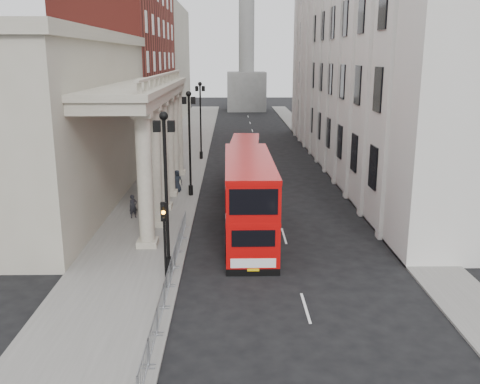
{
  "coord_description": "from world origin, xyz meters",
  "views": [
    {
      "loc": [
        2.64,
        -22.03,
        10.98
      ],
      "look_at": [
        3.23,
        10.78,
        2.68
      ],
      "focal_mm": 40.0,
      "sensor_mm": 36.0,
      "label": 1
    }
  ],
  "objects_px": {
    "lamp_post_mid": "(190,136)",
    "pedestrian_c": "(177,181)",
    "monument_column": "(247,32)",
    "pedestrian_b": "(145,200)",
    "lamp_post_north": "(201,115)",
    "bus_near": "(249,198)",
    "bus_far": "(245,164)",
    "traffic_light": "(164,229)",
    "pedestrian_a": "(133,206)",
    "lamp_post_south": "(166,182)"
  },
  "relations": [
    {
      "from": "bus_near",
      "to": "pedestrian_c",
      "type": "height_order",
      "value": "bus_near"
    },
    {
      "from": "pedestrian_c",
      "to": "traffic_light",
      "type": "bearing_deg",
      "value": -81.57
    },
    {
      "from": "pedestrian_c",
      "to": "lamp_post_north",
      "type": "bearing_deg",
      "value": 89.82
    },
    {
      "from": "bus_near",
      "to": "pedestrian_b",
      "type": "relative_size",
      "value": 6.42
    },
    {
      "from": "monument_column",
      "to": "lamp_post_mid",
      "type": "height_order",
      "value": "monument_column"
    },
    {
      "from": "pedestrian_a",
      "to": "pedestrian_c",
      "type": "height_order",
      "value": "pedestrian_c"
    },
    {
      "from": "bus_near",
      "to": "pedestrian_c",
      "type": "distance_m",
      "value": 13.08
    },
    {
      "from": "monument_column",
      "to": "lamp_post_north",
      "type": "xyz_separation_m",
      "value": [
        -6.6,
        -56.0,
        -11.07
      ]
    },
    {
      "from": "lamp_post_north",
      "to": "pedestrian_c",
      "type": "bearing_deg",
      "value": -94.69
    },
    {
      "from": "bus_far",
      "to": "pedestrian_a",
      "type": "bearing_deg",
      "value": -129.36
    },
    {
      "from": "bus_far",
      "to": "pedestrian_b",
      "type": "bearing_deg",
      "value": -131.32
    },
    {
      "from": "traffic_light",
      "to": "lamp_post_mid",
      "type": "bearing_deg",
      "value": 90.32
    },
    {
      "from": "monument_column",
      "to": "pedestrian_a",
      "type": "distance_m",
      "value": 80.32
    },
    {
      "from": "lamp_post_mid",
      "to": "lamp_post_north",
      "type": "height_order",
      "value": "same"
    },
    {
      "from": "monument_column",
      "to": "pedestrian_c",
      "type": "distance_m",
      "value": 72.8
    },
    {
      "from": "pedestrian_b",
      "to": "pedestrian_c",
      "type": "height_order",
      "value": "pedestrian_b"
    },
    {
      "from": "lamp_post_mid",
      "to": "traffic_light",
      "type": "relative_size",
      "value": 1.93
    },
    {
      "from": "bus_far",
      "to": "pedestrian_b",
      "type": "relative_size",
      "value": 5.34
    },
    {
      "from": "pedestrian_c",
      "to": "monument_column",
      "type": "bearing_deg",
      "value": 88.21
    },
    {
      "from": "pedestrian_b",
      "to": "pedestrian_c",
      "type": "relative_size",
      "value": 1.01
    },
    {
      "from": "traffic_light",
      "to": "pedestrian_a",
      "type": "xyz_separation_m",
      "value": [
        -3.64,
        11.78,
        -2.17
      ]
    },
    {
      "from": "lamp_post_south",
      "to": "bus_near",
      "type": "xyz_separation_m",
      "value": [
        4.34,
        5.45,
        -2.26
      ]
    },
    {
      "from": "traffic_light",
      "to": "lamp_post_south",
      "type": "bearing_deg",
      "value": 92.84
    },
    {
      "from": "lamp_post_mid",
      "to": "pedestrian_c",
      "type": "distance_m",
      "value": 4.24
    },
    {
      "from": "lamp_post_north",
      "to": "bus_near",
      "type": "bearing_deg",
      "value": -80.73
    },
    {
      "from": "monument_column",
      "to": "lamp_post_mid",
      "type": "bearing_deg",
      "value": -95.24
    },
    {
      "from": "bus_near",
      "to": "bus_far",
      "type": "bearing_deg",
      "value": 89.22
    },
    {
      "from": "bus_near",
      "to": "bus_far",
      "type": "xyz_separation_m",
      "value": [
        0.08,
        12.87,
        -0.47
      ]
    },
    {
      "from": "lamp_post_north",
      "to": "bus_near",
      "type": "xyz_separation_m",
      "value": [
        4.34,
        -26.55,
        -2.26
      ]
    },
    {
      "from": "monument_column",
      "to": "bus_near",
      "type": "relative_size",
      "value": 4.61
    },
    {
      "from": "lamp_post_south",
      "to": "lamp_post_north",
      "type": "bearing_deg",
      "value": 90.0
    },
    {
      "from": "lamp_post_south",
      "to": "pedestrian_b",
      "type": "bearing_deg",
      "value": 104.85
    },
    {
      "from": "bus_far",
      "to": "pedestrian_a",
      "type": "xyz_separation_m",
      "value": [
        -7.96,
        -8.56,
        -1.24
      ]
    },
    {
      "from": "bus_near",
      "to": "pedestrian_b",
      "type": "xyz_separation_m",
      "value": [
        -7.24,
        5.51,
        -1.61
      ]
    },
    {
      "from": "traffic_light",
      "to": "bus_near",
      "type": "relative_size",
      "value": 0.37
    },
    {
      "from": "traffic_light",
      "to": "pedestrian_a",
      "type": "distance_m",
      "value": 12.52
    },
    {
      "from": "traffic_light",
      "to": "pedestrian_b",
      "type": "bearing_deg",
      "value": 103.04
    },
    {
      "from": "lamp_post_mid",
      "to": "pedestrian_c",
      "type": "height_order",
      "value": "lamp_post_mid"
    },
    {
      "from": "lamp_post_north",
      "to": "monument_column",
      "type": "bearing_deg",
      "value": 83.28
    },
    {
      "from": "lamp_post_mid",
      "to": "pedestrian_c",
      "type": "bearing_deg",
      "value": 135.82
    },
    {
      "from": "pedestrian_c",
      "to": "lamp_post_south",
      "type": "bearing_deg",
      "value": -81.44
    },
    {
      "from": "bus_near",
      "to": "pedestrian_a",
      "type": "height_order",
      "value": "bus_near"
    },
    {
      "from": "bus_near",
      "to": "pedestrian_c",
      "type": "bearing_deg",
      "value": 114.91
    },
    {
      "from": "lamp_post_south",
      "to": "pedestrian_b",
      "type": "relative_size",
      "value": 4.54
    },
    {
      "from": "traffic_light",
      "to": "pedestrian_c",
      "type": "distance_m",
      "value": 19.36
    },
    {
      "from": "traffic_light",
      "to": "pedestrian_b",
      "type": "distance_m",
      "value": 13.49
    },
    {
      "from": "lamp_post_mid",
      "to": "pedestrian_a",
      "type": "distance_m",
      "value": 8.2
    },
    {
      "from": "bus_near",
      "to": "pedestrian_a",
      "type": "relative_size",
      "value": 7.22
    },
    {
      "from": "traffic_light",
      "to": "bus_far",
      "type": "height_order",
      "value": "traffic_light"
    },
    {
      "from": "lamp_post_north",
      "to": "pedestrian_a",
      "type": "relative_size",
      "value": 5.11
    }
  ]
}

